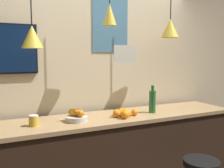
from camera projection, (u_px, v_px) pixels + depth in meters
back_wall at (97, 77)px, 3.04m from camera, size 8.00×0.06×2.90m
service_counter at (112, 162)px, 2.77m from camera, size 2.95×0.62×1.06m
fruit_bowl at (76, 116)px, 2.49m from camera, size 0.22×0.22×0.13m
orange_pile at (124, 113)px, 2.69m from camera, size 0.29×0.24×0.09m
juice_bottle at (152, 101)px, 2.86m from camera, size 0.08×0.08×0.32m
spread_jar at (34, 121)px, 2.31m from camera, size 0.09×0.09×0.10m
pendant_lamp_left at (32, 36)px, 2.33m from camera, size 0.20×0.20×1.02m
pendant_lamp_middle at (110, 14)px, 2.64m from camera, size 0.15×0.15×0.77m
pendant_lamp_right at (170, 28)px, 2.99m from camera, size 0.22×0.22×0.88m
hanging_menu_board at (125, 54)px, 2.44m from camera, size 0.24×0.01×0.17m
wall_poster at (110, 20)px, 3.00m from camera, size 0.46×0.01×0.77m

